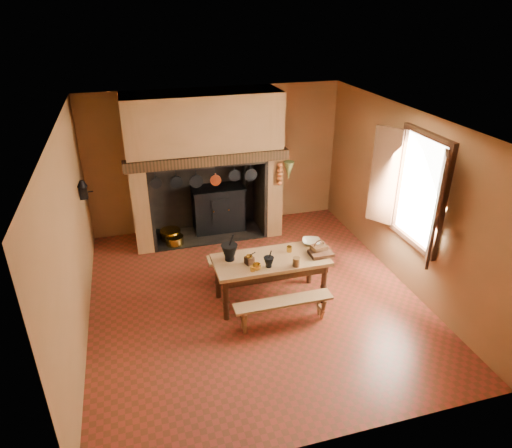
% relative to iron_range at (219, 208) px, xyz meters
% --- Properties ---
extents(floor, '(5.50, 5.50, 0.00)m').
position_rel_iron_range_xyz_m(floor, '(0.04, -2.45, -0.48)').
color(floor, maroon).
rests_on(floor, ground).
extents(ceiling, '(5.50, 5.50, 0.00)m').
position_rel_iron_range_xyz_m(ceiling, '(0.04, -2.45, 2.32)').
color(ceiling, silver).
rests_on(ceiling, back_wall).
extents(back_wall, '(5.00, 0.02, 2.80)m').
position_rel_iron_range_xyz_m(back_wall, '(0.04, 0.30, 0.92)').
color(back_wall, '#97673C').
rests_on(back_wall, floor).
extents(wall_left, '(0.02, 5.50, 2.80)m').
position_rel_iron_range_xyz_m(wall_left, '(-2.46, -2.45, 0.92)').
color(wall_left, '#97673C').
rests_on(wall_left, floor).
extents(wall_right, '(0.02, 5.50, 2.80)m').
position_rel_iron_range_xyz_m(wall_right, '(2.54, -2.45, 0.92)').
color(wall_right, '#97673C').
rests_on(wall_right, floor).
extents(wall_front, '(5.00, 0.02, 2.80)m').
position_rel_iron_range_xyz_m(wall_front, '(0.04, -5.20, 0.92)').
color(wall_front, '#97673C').
rests_on(wall_front, floor).
extents(chimney_breast, '(2.95, 0.96, 2.80)m').
position_rel_iron_range_xyz_m(chimney_breast, '(-0.26, -0.14, 1.33)').
color(chimney_breast, '#97673C').
rests_on(chimney_breast, floor).
extents(iron_range, '(1.12, 0.55, 1.60)m').
position_rel_iron_range_xyz_m(iron_range, '(0.00, 0.00, 0.00)').
color(iron_range, black).
rests_on(iron_range, floor).
extents(hearth_pans, '(0.51, 0.62, 0.20)m').
position_rel_iron_range_xyz_m(hearth_pans, '(-1.01, -0.23, -0.39)').
color(hearth_pans, '#B78B2A').
rests_on(hearth_pans, floor).
extents(hanging_pans, '(1.92, 0.29, 0.27)m').
position_rel_iron_range_xyz_m(hanging_pans, '(-0.30, -0.64, 0.88)').
color(hanging_pans, black).
rests_on(hanging_pans, chimney_breast).
extents(onion_string, '(0.12, 0.10, 0.46)m').
position_rel_iron_range_xyz_m(onion_string, '(1.04, -0.66, 0.85)').
color(onion_string, '#B45921').
rests_on(onion_string, chimney_breast).
extents(herb_bunch, '(0.20, 0.20, 0.35)m').
position_rel_iron_range_xyz_m(herb_bunch, '(1.22, -0.66, 0.90)').
color(herb_bunch, '#555C2B').
rests_on(herb_bunch, chimney_breast).
extents(window, '(0.39, 1.75, 1.76)m').
position_rel_iron_range_xyz_m(window, '(2.39, -2.85, 1.22)').
color(window, white).
rests_on(window, wall_right).
extents(wall_coffee_mill, '(0.23, 0.16, 0.31)m').
position_rel_iron_range_xyz_m(wall_coffee_mill, '(-2.38, -0.90, 1.03)').
color(wall_coffee_mill, black).
rests_on(wall_coffee_mill, wall_left).
extents(work_table, '(1.73, 0.77, 0.75)m').
position_rel_iron_range_xyz_m(work_table, '(0.27, -2.59, 0.15)').
color(work_table, '#AD834F').
rests_on(work_table, floor).
extents(bench_front, '(1.45, 0.25, 0.41)m').
position_rel_iron_range_xyz_m(bench_front, '(0.27, -3.21, -0.18)').
color(bench_front, '#AD834F').
rests_on(bench_front, floor).
extents(bench_back, '(1.71, 0.30, 0.48)m').
position_rel_iron_range_xyz_m(bench_back, '(0.27, -1.94, -0.12)').
color(bench_back, '#AD834F').
rests_on(bench_back, floor).
extents(mortar_large, '(0.25, 0.25, 0.42)m').
position_rel_iron_range_xyz_m(mortar_large, '(-0.33, -2.46, 0.40)').
color(mortar_large, black).
rests_on(mortar_large, work_table).
extents(mortar_small, '(0.15, 0.15, 0.26)m').
position_rel_iron_range_xyz_m(mortar_small, '(0.17, -2.81, 0.35)').
color(mortar_small, black).
rests_on(mortar_small, work_table).
extents(coffee_grinder, '(0.17, 0.15, 0.18)m').
position_rel_iron_range_xyz_m(coffee_grinder, '(-0.08, -2.65, 0.33)').
color(coffee_grinder, '#361F11').
rests_on(coffee_grinder, work_table).
extents(brass_mug_a, '(0.08, 0.08, 0.08)m').
position_rel_iron_range_xyz_m(brass_mug_a, '(-0.09, -2.85, 0.30)').
color(brass_mug_a, '#B78B2A').
rests_on(brass_mug_a, work_table).
extents(brass_mug_b, '(0.10, 0.10, 0.09)m').
position_rel_iron_range_xyz_m(brass_mug_b, '(0.61, -2.47, 0.31)').
color(brass_mug_b, '#B78B2A').
rests_on(brass_mug_b, work_table).
extents(mixing_bowl, '(0.38, 0.38, 0.07)m').
position_rel_iron_range_xyz_m(mixing_bowl, '(1.02, -2.34, 0.30)').
color(mixing_bowl, '#B1AA88').
rests_on(mixing_bowl, work_table).
extents(stoneware_crock, '(0.12, 0.12, 0.13)m').
position_rel_iron_range_xyz_m(stoneware_crock, '(0.56, -2.89, 0.33)').
color(stoneware_crock, brown).
rests_on(stoneware_crock, work_table).
extents(glass_jar, '(0.09, 0.09, 0.13)m').
position_rel_iron_range_xyz_m(glass_jar, '(1.03, -2.56, 0.33)').
color(glass_jar, beige).
rests_on(glass_jar, work_table).
extents(wicker_basket, '(0.25, 0.20, 0.22)m').
position_rel_iron_range_xyz_m(wicker_basket, '(1.03, -2.63, 0.34)').
color(wicker_basket, '#472615').
rests_on(wicker_basket, work_table).
extents(wooden_tray, '(0.35, 0.25, 0.06)m').
position_rel_iron_range_xyz_m(wooden_tray, '(1.03, -2.71, 0.29)').
color(wooden_tray, '#361F11').
rests_on(wooden_tray, work_table).
extents(brass_cup, '(0.14, 0.14, 0.10)m').
position_rel_iron_range_xyz_m(brass_cup, '(-0.02, -2.84, 0.31)').
color(brass_cup, '#B78B2A').
rests_on(brass_cup, work_table).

